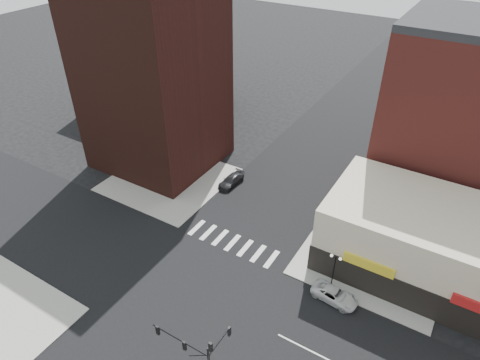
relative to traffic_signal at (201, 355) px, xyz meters
The scene contains 13 objects.
ground 11.76m from the traffic_signal, 132.74° to the left, with size 240.00×240.00×0.00m, color black.
road_ew 11.76m from the traffic_signal, 132.74° to the left, with size 200.00×14.00×0.02m, color black.
road_ns 11.76m from the traffic_signal, 132.74° to the left, with size 14.00×200.00×0.02m, color black.
sidewalk_nw 31.55m from the traffic_signal, 134.23° to the left, with size 15.00×15.00×0.12m, color gray.
sidewalk_ne 23.99m from the traffic_signal, 71.98° to the left, with size 15.00×15.00×0.12m, color gray.
building_nw 37.93m from the traffic_signal, 134.90° to the left, with size 16.00×15.00×25.00m, color #331610.
building_nw_low 57.36m from the traffic_signal, 133.17° to the left, with size 20.00×18.00×12.00m, color #331610.
building_ne_midrise 39.60m from the traffic_signal, 72.51° to the left, with size 18.00×15.00×22.00m, color maroon.
building_ne_row 26.71m from the traffic_signal, 58.92° to the left, with size 24.20×12.20×8.00m.
traffic_signal is the anchor object (origin of this frame).
street_lamp_ne 16.62m from the traffic_signal, 73.25° to the left, with size 1.22×0.32×4.16m.
white_suv 16.00m from the traffic_signal, 68.44° to the left, with size 2.15×4.66×1.30m, color silver.
dark_sedan_north 29.59m from the traffic_signal, 117.91° to the left, with size 1.82×4.48×1.30m, color black.
Camera 1 is at (19.55, -22.50, 34.00)m, focal length 32.00 mm.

